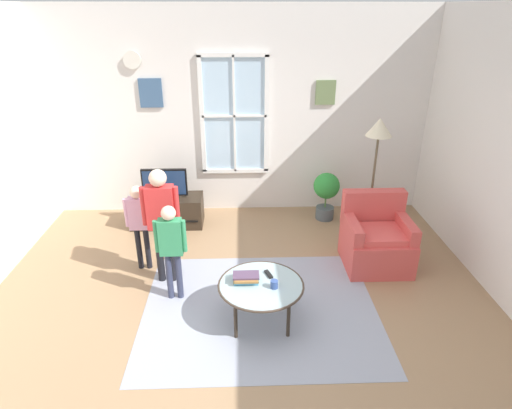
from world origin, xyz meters
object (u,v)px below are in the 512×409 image
object	(u,v)px
armchair	(376,240)
book_stack	(246,278)
remote_near_books	(269,274)
person_red_shirt	(161,214)
cup	(274,284)
floor_lamp	(378,140)
coffee_table	(261,286)
television	(164,183)
tv_stand	(167,211)
person_green_shirt	(171,242)
person_pink_shirt	(139,218)
potted_plant_by_window	(326,191)

from	to	relation	value
armchair	book_stack	world-z (taller)	armchair
remote_near_books	person_red_shirt	xyz separation A→B (m)	(-1.14, 0.59, 0.41)
cup	floor_lamp	distance (m)	2.31
coffee_table	cup	world-z (taller)	cup
television	book_stack	size ratio (longest dim) A/B	2.45
tv_stand	floor_lamp	bearing A→B (deg)	-12.76
armchair	coffee_table	world-z (taller)	armchair
coffee_table	person_green_shirt	bearing A→B (deg)	156.06
person_pink_shirt	floor_lamp	xyz separation A→B (m)	(2.86, 0.53, 0.74)
television	armchair	distance (m)	2.96
remote_near_books	person_red_shirt	distance (m)	1.34
person_green_shirt	person_pink_shirt	bearing A→B (deg)	126.69
remote_near_books	person_pink_shirt	size ratio (longest dim) A/B	0.13
remote_near_books	person_green_shirt	world-z (taller)	person_green_shirt
coffee_table	remote_near_books	world-z (taller)	remote_near_books
person_red_shirt	coffee_table	bearing A→B (deg)	-35.12
coffee_table	person_green_shirt	world-z (taller)	person_green_shirt
armchair	book_stack	bearing A→B (deg)	-148.83
armchair	person_green_shirt	xyz separation A→B (m)	(-2.36, -0.61, 0.36)
armchair	book_stack	xyz separation A→B (m)	(-1.59, -0.96, 0.15)
armchair	floor_lamp	xyz separation A→B (m)	(0.05, 0.53, 1.09)
coffee_table	person_green_shirt	xyz separation A→B (m)	(-0.91, 0.41, 0.28)
person_pink_shirt	remote_near_books	bearing A→B (deg)	-30.67
book_stack	potted_plant_by_window	world-z (taller)	potted_plant_by_window
television	cup	size ratio (longest dim) A/B	7.78
tv_stand	cup	world-z (taller)	cup
coffee_table	armchair	bearing A→B (deg)	34.99
person_green_shirt	potted_plant_by_window	bearing A→B (deg)	43.36
person_pink_shirt	floor_lamp	world-z (taller)	floor_lamp
book_stack	cup	world-z (taller)	book_stack
coffee_table	person_red_shirt	bearing A→B (deg)	144.88
person_green_shirt	potted_plant_by_window	size ratio (longest dim) A/B	1.53
tv_stand	book_stack	size ratio (longest dim) A/B	3.97
remote_near_books	floor_lamp	bearing A→B (deg)	44.49
coffee_table	person_red_shirt	distance (m)	1.36
person_red_shirt	floor_lamp	world-z (taller)	floor_lamp
armchair	cup	distance (m)	1.71
coffee_table	person_pink_shirt	size ratio (longest dim) A/B	0.79
person_green_shirt	floor_lamp	distance (m)	2.76
cup	tv_stand	bearing A→B (deg)	121.85
armchair	coffee_table	size ratio (longest dim) A/B	1.02
book_stack	floor_lamp	xyz separation A→B (m)	(1.64, 1.49, 0.94)
television	floor_lamp	distance (m)	2.92
person_red_shirt	floor_lamp	size ratio (longest dim) A/B	0.81
person_pink_shirt	floor_lamp	distance (m)	3.00
armchair	person_red_shirt	xyz separation A→B (m)	(-2.50, -0.27, 0.53)
cup	floor_lamp	world-z (taller)	floor_lamp
remote_near_books	person_green_shirt	size ratio (longest dim) A/B	0.13
person_green_shirt	floor_lamp	world-z (taller)	floor_lamp
television	armchair	xyz separation A→B (m)	(2.71, -1.15, -0.33)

